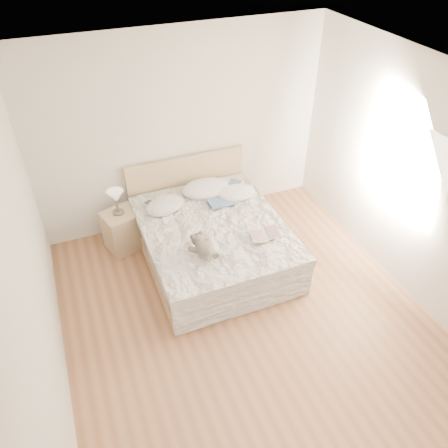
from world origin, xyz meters
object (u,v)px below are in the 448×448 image
(childrens_book, at_px, (265,234))
(teddy_bear, at_px, (205,253))
(photo_book, at_px, (157,203))
(table_lamp, at_px, (116,197))
(nightstand, at_px, (123,230))
(bed, at_px, (211,239))

(childrens_book, bearing_deg, teddy_bear, -164.46)
(photo_book, distance_m, childrens_book, 1.51)
(childrens_book, distance_m, teddy_bear, 0.80)
(table_lamp, relative_size, childrens_book, 0.89)
(table_lamp, bearing_deg, teddy_bear, -59.60)
(childrens_book, height_order, teddy_bear, teddy_bear)
(nightstand, distance_m, photo_book, 0.61)
(nightstand, distance_m, teddy_bear, 1.48)
(bed, bearing_deg, teddy_bear, -116.76)
(bed, xyz_separation_m, teddy_bear, (-0.30, -0.60, 0.34))
(bed, relative_size, teddy_bear, 6.02)
(table_lamp, relative_size, teddy_bear, 0.95)
(childrens_book, relative_size, teddy_bear, 1.06)
(bed, xyz_separation_m, nightstand, (-1.03, 0.64, -0.03))
(bed, height_order, table_lamp, bed)
(childrens_book, bearing_deg, bed, 143.78)
(childrens_book, xyz_separation_m, teddy_bear, (-0.80, -0.07, 0.02))
(nightstand, relative_size, photo_book, 1.72)
(nightstand, relative_size, teddy_bear, 1.57)
(table_lamp, distance_m, teddy_bear, 1.47)
(table_lamp, xyz_separation_m, childrens_book, (1.54, -1.19, -0.17))
(bed, distance_m, childrens_book, 0.79)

